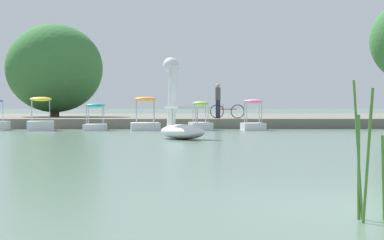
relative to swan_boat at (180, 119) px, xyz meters
name	(u,v)px	position (x,y,z in m)	size (l,w,h in m)	color
shore_bank_far	(213,119)	(2.31, 24.63, -0.42)	(122.10, 27.41, 0.50)	#6B665B
swan_boat	(180,119)	(0.00, 0.00, 0.00)	(2.12, 2.71, 2.83)	white
pedal_boat_pink	(253,121)	(3.43, 9.02, -0.23)	(1.07, 1.77, 1.45)	white
pedal_boat_lime	(200,122)	(0.98, 9.14, -0.27)	(1.14, 1.81, 1.36)	white
pedal_boat_orange	(145,122)	(-1.61, 9.18, -0.27)	(1.50, 2.20, 1.57)	white
pedal_boat_teal	(95,121)	(-3.91, 8.90, -0.24)	(1.03, 1.85, 1.27)	white
pedal_boat_yellow	(41,121)	(-6.42, 8.91, -0.21)	(1.54, 2.19, 1.56)	white
tree_willow_near_path	(55,68)	(-7.48, 19.02, 2.74)	(8.02, 8.13, 5.56)	#4C3823
person_on_path	(218,100)	(2.01, 12.86, 0.77)	(0.28, 0.28, 1.81)	#23283D
bicycle_parked	(227,111)	(2.48, 12.71, 0.19)	(1.78, 0.25, 0.73)	black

